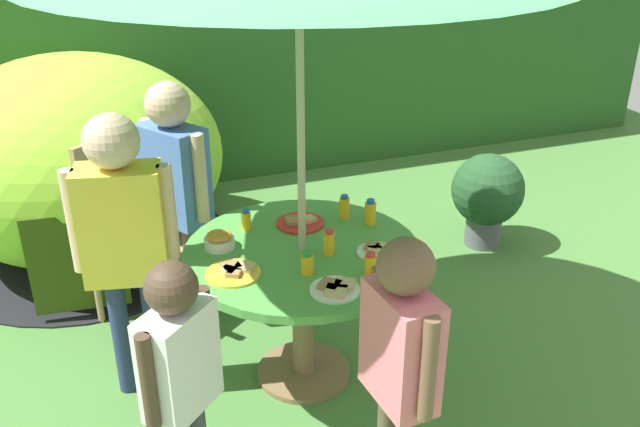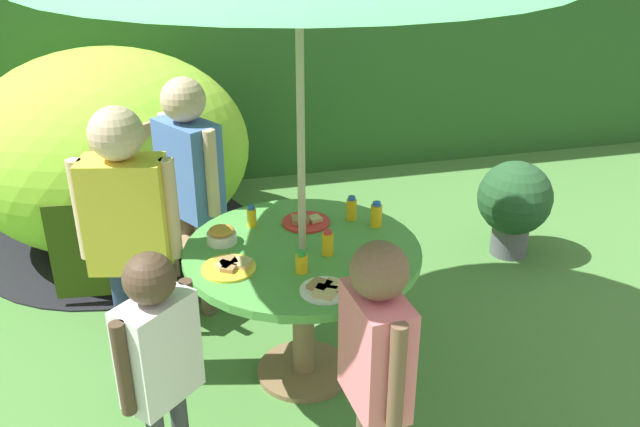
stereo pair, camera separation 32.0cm
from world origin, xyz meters
name	(u,v)px [view 1 (the left image)]	position (x,y,z in m)	size (l,w,h in m)	color
ground_plane	(304,375)	(0.00, 0.00, -0.01)	(10.00, 10.00, 0.02)	#477A38
hedge_backdrop	(184,59)	(0.00, 3.01, 1.00)	(9.00, 0.70, 1.99)	#285623
garden_table	(303,274)	(0.00, 0.00, 0.61)	(1.14, 1.14, 0.74)	brown
wooden_chair	(134,221)	(-0.70, 0.91, 0.59)	(0.69, 0.69, 1.08)	tan
dome_tent	(78,159)	(-0.95, 1.81, 0.67)	(2.13, 2.13, 1.36)	#8CC633
potted_plant	(487,193)	(1.66, 0.92, 0.39)	(0.50, 0.50, 0.67)	#595960
child_in_blue_shirt	(175,175)	(-0.47, 0.75, 0.90)	(0.37, 0.42, 1.41)	brown
child_in_yellow_shirt	(123,225)	(-0.79, 0.18, 0.93)	(0.48, 0.29, 1.45)	navy
child_in_white_shirt	(179,361)	(-0.70, -0.63, 0.73)	(0.33, 0.32, 1.14)	#3F3F47
child_in_pink_shirt	(401,347)	(0.07, -0.90, 0.79)	(0.21, 0.42, 1.23)	brown
snack_bowl	(219,240)	(-0.37, 0.15, 0.78)	(0.15, 0.15, 0.08)	white
plate_back_edge	(234,272)	(-0.36, -0.11, 0.76)	(0.25, 0.25, 0.03)	yellow
plate_center_back	(300,222)	(0.08, 0.26, 0.75)	(0.25, 0.25, 0.03)	red
plate_far_left	(335,288)	(0.01, -0.40, 0.76)	(0.22, 0.22, 0.03)	white
plate_near_left	(376,251)	(0.31, -0.16, 0.76)	(0.18, 0.18, 0.03)	white
juice_bottle_near_right	(246,220)	(-0.20, 0.29, 0.80)	(0.05, 0.05, 0.11)	yellow
juice_bottle_far_right	(307,263)	(-0.05, -0.22, 0.79)	(0.06, 0.06, 0.10)	yellow
juice_bottle_center_front	(344,207)	(0.32, 0.25, 0.80)	(0.05, 0.05, 0.13)	yellow
juice_bottle_mid_left	(370,265)	(0.20, -0.33, 0.80)	(0.06, 0.06, 0.11)	yellow
juice_bottle_mid_right	(329,243)	(0.10, -0.09, 0.80)	(0.05, 0.05, 0.13)	yellow
juice_bottle_front_edge	(370,212)	(0.42, 0.14, 0.81)	(0.06, 0.06, 0.13)	yellow
cup_near	(402,266)	(0.34, -0.37, 0.78)	(0.07, 0.07, 0.07)	white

